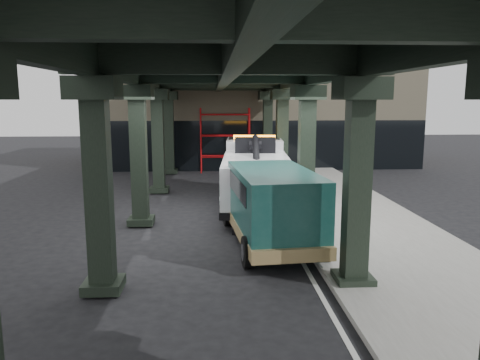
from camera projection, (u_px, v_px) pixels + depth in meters
name	position (u px, v px, depth m)	size (l,w,h in m)	color
ground	(238.00, 240.00, 15.22)	(90.00, 90.00, 0.00)	black
sidewalk	(355.00, 220.00, 17.44)	(5.00, 40.00, 0.15)	gray
lane_stripe	(281.00, 223.00, 17.28)	(0.12, 38.00, 0.01)	silver
viaduct	(223.00, 72.00, 16.24)	(7.40, 32.00, 6.40)	black
building	(250.00, 107.00, 34.33)	(22.00, 10.00, 8.00)	#C6B793
scaffolding	(225.00, 138.00, 29.27)	(3.08, 0.88, 4.00)	red
tow_truck	(255.00, 171.00, 20.12)	(3.21, 9.35, 3.02)	black
towed_van	(271.00, 204.00, 14.49)	(2.84, 6.14, 2.42)	#12423C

